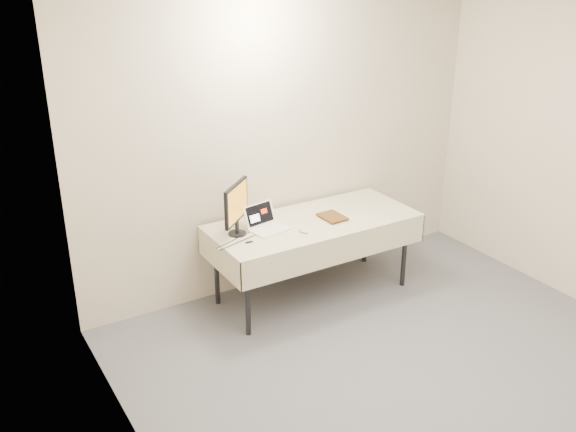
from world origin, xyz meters
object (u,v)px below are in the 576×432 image
table (314,227)px  book (324,207)px  laptop (265,223)px  monitor (236,205)px

table → book: book is taller
laptop → monitor: (-0.26, 0.02, 0.21)m
table → monitor: (-0.71, 0.08, 0.32)m
laptop → monitor: size_ratio=0.77×
laptop → table: bearing=-17.6°
laptop → book: size_ratio=1.36×
table → book: bearing=-37.5°
book → laptop: bearing=166.7°
laptop → book: bearing=-22.4°
monitor → table: bearing=-47.2°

